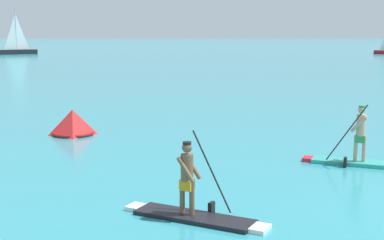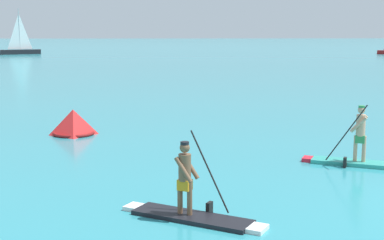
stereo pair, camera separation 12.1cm
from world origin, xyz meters
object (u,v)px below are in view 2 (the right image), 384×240
at_px(paddleboarder_mid_center, 354,152).
at_px(sailboat_left_horizon, 20,48).
at_px(race_marker_buoy, 73,124).
at_px(paddleboarder_near_left, 191,203).

height_order(paddleboarder_mid_center, sailboat_left_horizon, sailboat_left_horizon).
distance_m(race_marker_buoy, sailboat_left_horizon, 70.36).
bearing_deg(sailboat_left_horizon, race_marker_buoy, 81.83).
relative_size(paddleboarder_near_left, sailboat_left_horizon, 0.43).
xyz_separation_m(paddleboarder_mid_center, sailboat_left_horizon, (-28.76, 72.49, 0.55)).
bearing_deg(paddleboarder_mid_center, sailboat_left_horizon, -44.98).
bearing_deg(sailboat_left_horizon, paddleboarder_mid_center, 87.08).
bearing_deg(paddleboarder_near_left, sailboat_left_horizon, 137.11).
distance_m(paddleboarder_mid_center, sailboat_left_horizon, 77.99).
height_order(paddleboarder_near_left, sailboat_left_horizon, sailboat_left_horizon).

